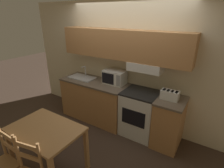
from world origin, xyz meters
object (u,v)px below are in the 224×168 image
object	(u,v)px
stove_range	(140,113)
sink_basin	(82,77)
dining_table	(46,135)
chair_left_of_table	(3,165)
toaster	(170,95)
microwave	(115,77)

from	to	relation	value
stove_range	sink_basin	bearing A→B (deg)	-179.52
stove_range	dining_table	distance (m)	1.77
chair_left_of_table	sink_basin	bearing A→B (deg)	102.22
chair_left_of_table	stove_range	bearing A→B (deg)	64.77
dining_table	toaster	bearing A→B (deg)	49.85
microwave	dining_table	bearing A→B (deg)	-94.70
stove_range	dining_table	world-z (taller)	stove_range
stove_range	chair_left_of_table	xyz separation A→B (m)	(-1.00, -2.12, -0.03)
stove_range	dining_table	bearing A→B (deg)	-116.74
dining_table	chair_left_of_table	distance (m)	0.63
sink_basin	dining_table	world-z (taller)	sink_basin
dining_table	sink_basin	bearing A→B (deg)	113.22
microwave	chair_left_of_table	world-z (taller)	microwave
toaster	stove_range	bearing A→B (deg)	179.38
stove_range	microwave	distance (m)	0.89
dining_table	chair_left_of_table	bearing A→B (deg)	-110.68
stove_range	sink_basin	world-z (taller)	sink_basin
toaster	microwave	bearing A→B (deg)	174.55
microwave	toaster	size ratio (longest dim) A/B	1.46
chair_left_of_table	toaster	bearing A→B (deg)	54.17
stove_range	chair_left_of_table	bearing A→B (deg)	-115.21
toaster	sink_basin	bearing A→B (deg)	-179.82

